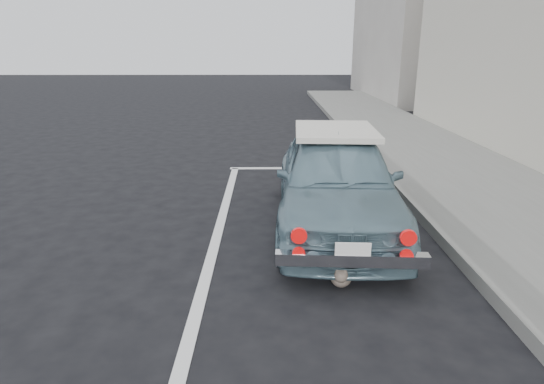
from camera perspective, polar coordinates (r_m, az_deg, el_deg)
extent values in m
cube|color=#B6AEA5|center=(23.20, 17.22, 21.16)|extent=(3.50, 10.00, 8.00)
cube|color=silver|center=(9.00, 4.31, 3.00)|extent=(3.00, 0.12, 0.01)
cube|color=silver|center=(5.68, -7.05, -5.95)|extent=(0.12, 7.00, 0.01)
imported|color=slate|center=(5.96, 8.03, 1.60)|extent=(1.71, 3.82, 1.27)
cube|color=beige|center=(6.20, 7.95, 7.61)|extent=(1.13, 1.48, 0.07)
cube|color=silver|center=(4.35, 9.96, -8.29)|extent=(1.43, 0.20, 0.12)
cube|color=white|center=(4.27, 10.11, -7.35)|extent=(0.33, 0.04, 0.17)
cylinder|color=red|center=(4.19, 3.41, -5.49)|extent=(0.15, 0.05, 0.15)
cylinder|color=red|center=(4.32, 16.76, -5.51)|extent=(0.15, 0.05, 0.15)
cylinder|color=red|center=(4.26, 3.36, -7.72)|extent=(0.12, 0.05, 0.12)
cylinder|color=red|center=(4.39, 16.55, -7.68)|extent=(0.12, 0.05, 0.12)
ellipsoid|color=brown|center=(4.64, 8.66, -10.16)|extent=(0.28, 0.38, 0.21)
sphere|color=brown|center=(4.47, 8.66, -10.26)|extent=(0.13, 0.13, 0.13)
cone|color=brown|center=(4.44, 8.23, -9.47)|extent=(0.05, 0.05, 0.05)
cone|color=brown|center=(4.44, 9.18, -9.52)|extent=(0.05, 0.05, 0.05)
cylinder|color=brown|center=(4.83, 9.29, -9.99)|extent=(0.08, 0.23, 0.03)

